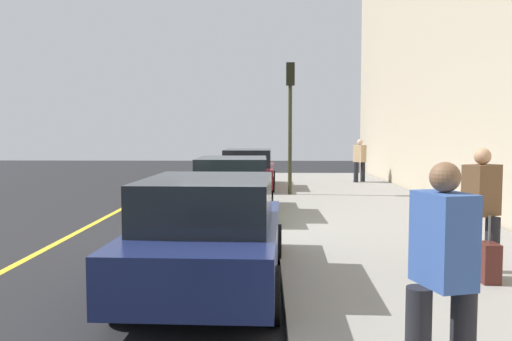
% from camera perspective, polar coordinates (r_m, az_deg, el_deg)
% --- Properties ---
extents(ground_plane, '(56.00, 56.00, 0.00)m').
position_cam_1_polar(ground_plane, '(11.78, -2.73, -6.16)').
color(ground_plane, black).
extents(sidewalk, '(28.00, 4.60, 0.15)m').
position_cam_1_polar(sidewalk, '(12.01, 13.27, -5.71)').
color(sidewalk, gray).
rests_on(sidewalk, ground).
extents(lane_stripe_centre, '(28.00, 0.14, 0.01)m').
position_cam_1_polar(lane_stripe_centre, '(12.42, -17.71, -5.80)').
color(lane_stripe_centre, gold).
rests_on(lane_stripe_centre, ground).
extents(parked_car_navy, '(4.32, 2.01, 1.51)m').
position_cam_1_polar(parked_car_navy, '(7.13, -4.99, -6.75)').
color(parked_car_navy, black).
rests_on(parked_car_navy, ground).
extents(parked_car_green, '(4.18, 1.93, 1.51)m').
position_cam_1_polar(parked_car_green, '(12.70, -2.52, -1.96)').
color(parked_car_green, black).
rests_on(parked_car_green, ground).
extents(parked_car_maroon, '(4.52, 1.97, 1.51)m').
position_cam_1_polar(parked_car_maroon, '(18.83, -0.84, 0.02)').
color(parked_car_maroon, black).
rests_on(parked_car_maroon, ground).
extents(pedestrian_tan_coat, '(0.54, 0.50, 1.69)m').
position_cam_1_polar(pedestrian_tan_coat, '(21.25, 11.12, 1.20)').
color(pedestrian_tan_coat, black).
rests_on(pedestrian_tan_coat, sidewalk).
extents(pedestrian_brown_coat, '(0.52, 0.56, 1.74)m').
position_cam_1_polar(pedestrian_brown_coat, '(7.85, 23.13, -3.68)').
color(pedestrian_brown_coat, black).
rests_on(pedestrian_brown_coat, sidewalk).
extents(pedestrian_blue_coat, '(0.53, 0.56, 1.74)m').
position_cam_1_polar(pedestrian_blue_coat, '(4.21, 19.50, -10.19)').
color(pedestrian_blue_coat, black).
rests_on(pedestrian_blue_coat, sidewalk).
extents(traffic_light_pole, '(0.35, 0.26, 4.13)m').
position_cam_1_polar(traffic_light_pole, '(16.71, 3.72, 7.03)').
color(traffic_light_pole, '#2D2D19').
rests_on(traffic_light_pole, sidewalk).
extents(rolling_suitcase, '(0.34, 0.22, 0.88)m').
position_cam_1_polar(rolling_suitcase, '(7.60, 23.80, -9.06)').
color(rolling_suitcase, '#471E19').
rests_on(rolling_suitcase, sidewalk).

